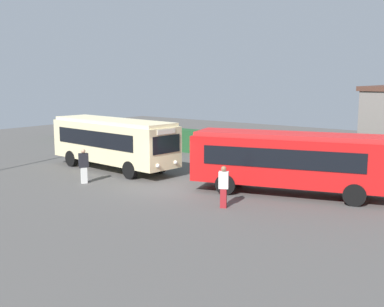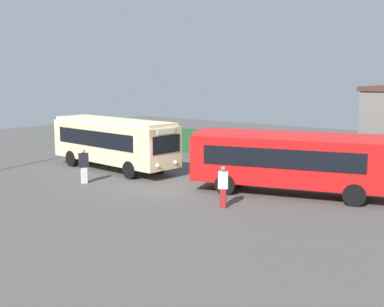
{
  "view_description": "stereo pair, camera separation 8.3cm",
  "coord_description": "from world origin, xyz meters",
  "views": [
    {
      "loc": [
        15.41,
        -18.38,
        5.66
      ],
      "look_at": [
        -0.32,
        2.18,
        1.49
      ],
      "focal_mm": 45.47,
      "sensor_mm": 36.0,
      "label": 1
    },
    {
      "loc": [
        15.48,
        -18.33,
        5.66
      ],
      "look_at": [
        -0.32,
        2.18,
        1.49
      ],
      "focal_mm": 45.47,
      "sensor_mm": 36.0,
      "label": 2
    }
  ],
  "objects": [
    {
      "name": "bus_red",
      "position": [
        5.38,
        2.56,
        1.72
      ],
      "size": [
        9.77,
        4.98,
        2.96
      ],
      "rotation": [
        0.0,
        0.0,
        0.29
      ],
      "color": "red",
      "rests_on": "ground_plane"
    },
    {
      "name": "person_left",
      "position": [
        -4.52,
        3.62,
        0.89
      ],
      "size": [
        0.51,
        0.46,
        1.7
      ],
      "rotation": [
        0.0,
        0.0,
        4.14
      ],
      "color": "#4C6B47",
      "rests_on": "ground_plane"
    },
    {
      "name": "person_right",
      "position": [
        4.1,
        -1.36,
        0.97
      ],
      "size": [
        0.49,
        0.42,
        1.83
      ],
      "rotation": [
        0.0,
        0.0,
        5.18
      ],
      "color": "maroon",
      "rests_on": "ground_plane"
    },
    {
      "name": "person_center",
      "position": [
        -4.48,
        -1.82,
        0.97
      ],
      "size": [
        0.48,
        0.56,
        1.85
      ],
      "rotation": [
        0.0,
        0.0,
        2.6
      ],
      "color": "silver",
      "rests_on": "ground_plane"
    },
    {
      "name": "ground_plane",
      "position": [
        0.0,
        0.0,
        0.0
      ],
      "size": [
        64.0,
        64.0,
        0.0
      ],
      "primitive_type": "plane",
      "color": "#514F4C"
    },
    {
      "name": "hedge_row",
      "position": [
        0.0,
        10.1,
        0.83
      ],
      "size": [
        44.0,
        1.08,
        1.66
      ],
      "primitive_type": "cube",
      "color": "#204E28",
      "rests_on": "ground_plane"
    },
    {
      "name": "bus_cream",
      "position": [
        -6.0,
        1.8,
        1.77
      ],
      "size": [
        9.35,
        3.22,
        3.06
      ],
      "rotation": [
        0.0,
        0.0,
        -0.09
      ],
      "color": "beige",
      "rests_on": "ground_plane"
    }
  ]
}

